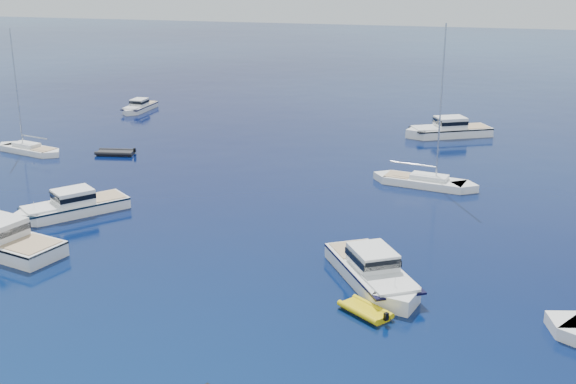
% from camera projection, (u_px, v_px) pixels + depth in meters
% --- Properties ---
extents(ground, '(400.00, 400.00, 0.00)m').
position_uv_depth(ground, '(77.00, 375.00, 36.16)').
color(ground, navy).
rests_on(ground, ground).
extents(motor_cruiser_right, '(8.41, 10.82, 2.81)m').
position_uv_depth(motor_cruiser_right, '(373.00, 282.00, 46.51)').
color(motor_cruiser_right, silver).
rests_on(motor_cruiser_right, ground).
extents(motor_cruiser_left, '(8.54, 9.65, 2.60)m').
position_uv_depth(motor_cruiser_left, '(72.00, 214.00, 58.90)').
color(motor_cruiser_left, white).
rests_on(motor_cruiser_left, ground).
extents(motor_cruiser_distant, '(11.25, 8.07, 2.87)m').
position_uv_depth(motor_cruiser_distant, '(448.00, 136.00, 84.62)').
color(motor_cruiser_distant, white).
rests_on(motor_cruiser_distant, ground).
extents(motor_cruiser_horizon, '(2.42, 7.86, 2.06)m').
position_uv_depth(motor_cruiser_horizon, '(139.00, 111.00, 98.55)').
color(motor_cruiser_horizon, white).
rests_on(motor_cruiser_horizon, ground).
extents(sailboat_centre, '(10.60, 4.59, 15.12)m').
position_uv_depth(sailboat_centre, '(424.00, 185.00, 66.22)').
color(sailboat_centre, white).
rests_on(sailboat_centre, ground).
extents(sailboat_far_l, '(9.47, 4.65, 13.48)m').
position_uv_depth(sailboat_far_l, '(30.00, 152.00, 77.51)').
color(sailboat_far_l, white).
rests_on(sailboat_far_l, ground).
extents(tender_yellow, '(3.82, 3.51, 0.95)m').
position_uv_depth(tender_yellow, '(365.00, 314.00, 42.35)').
color(tender_yellow, yellow).
rests_on(tender_yellow, ground).
extents(tender_grey_far, '(4.50, 2.92, 0.95)m').
position_uv_depth(tender_grey_far, '(116.00, 154.00, 76.66)').
color(tender_grey_far, black).
rests_on(tender_grey_far, ground).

